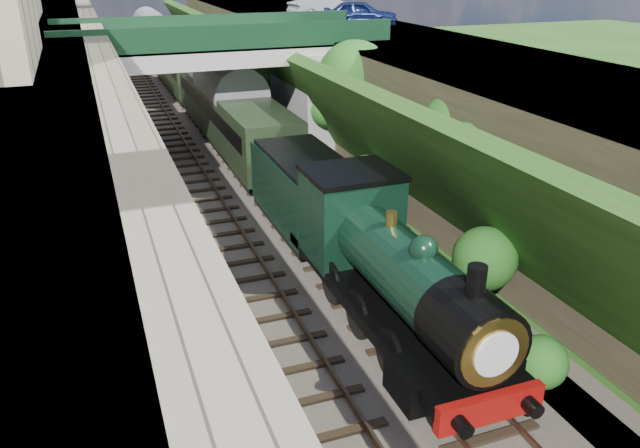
# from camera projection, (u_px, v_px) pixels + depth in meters

# --- Properties ---
(trackbed) EXTENTS (10.00, 90.00, 0.20)m
(trackbed) POSITION_uv_depth(u_px,v_px,m) (236.00, 181.00, 30.20)
(trackbed) COLOR #473F38
(trackbed) RESTS_ON ground
(retaining_wall) EXTENTS (1.00, 90.00, 7.00)m
(retaining_wall) POSITION_uv_depth(u_px,v_px,m) (108.00, 122.00, 27.08)
(retaining_wall) COLOR #756B56
(retaining_wall) RESTS_ON ground
(street_plateau_left) EXTENTS (6.00, 90.00, 7.00)m
(street_plateau_left) POSITION_uv_depth(u_px,v_px,m) (20.00, 129.00, 25.95)
(street_plateau_left) COLOR #262628
(street_plateau_left) RESTS_ON ground
(street_plateau_right) EXTENTS (8.00, 90.00, 6.25)m
(street_plateau_right) POSITION_uv_depth(u_px,v_px,m) (413.00, 104.00, 32.06)
(street_plateau_right) COLOR #262628
(street_plateau_right) RESTS_ON ground
(embankment_slope) EXTENTS (4.76, 90.00, 6.55)m
(embankment_slope) POSITION_uv_depth(u_px,v_px,m) (342.00, 122.00, 29.74)
(embankment_slope) COLOR #1E4714
(embankment_slope) RESTS_ON ground
(track_left) EXTENTS (2.50, 90.00, 0.20)m
(track_left) POSITION_uv_depth(u_px,v_px,m) (194.00, 183.00, 29.49)
(track_left) COLOR black
(track_left) RESTS_ON trackbed
(track_right) EXTENTS (2.50, 90.00, 0.20)m
(track_right) POSITION_uv_depth(u_px,v_px,m) (260.00, 175.00, 30.53)
(track_right) COLOR black
(track_right) RESTS_ON trackbed
(road_bridge) EXTENTS (16.00, 6.40, 7.25)m
(road_bridge) POSITION_uv_depth(u_px,v_px,m) (231.00, 83.00, 32.37)
(road_bridge) COLOR gray
(road_bridge) RESTS_ON ground
(tree) EXTENTS (3.60, 3.80, 6.60)m
(tree) POSITION_uv_depth(u_px,v_px,m) (355.00, 81.00, 29.72)
(tree) COLOR black
(tree) RESTS_ON ground
(car_blue) EXTENTS (4.72, 3.44, 1.49)m
(car_blue) POSITION_uv_depth(u_px,v_px,m) (360.00, 13.00, 36.92)
(car_blue) COLOR #121E50
(car_blue) RESTS_ON street_plateau_right
(car_silver) EXTENTS (4.91, 2.44, 1.55)m
(car_silver) POSITION_uv_depth(u_px,v_px,m) (323.00, 7.00, 41.31)
(car_silver) COLOR #97989C
(car_silver) RESTS_ON street_plateau_right
(locomotive) EXTENTS (3.10, 10.23, 3.83)m
(locomotive) POSITION_uv_depth(u_px,v_px,m) (392.00, 273.00, 17.65)
(locomotive) COLOR black
(locomotive) RESTS_ON trackbed
(tender) EXTENTS (2.70, 6.00, 3.05)m
(tender) POSITION_uv_depth(u_px,v_px,m) (306.00, 196.00, 24.09)
(tender) COLOR black
(tender) RESTS_ON trackbed
(coach_front) EXTENTS (2.90, 18.00, 3.70)m
(coach_front) POSITION_uv_depth(u_px,v_px,m) (231.00, 114.00, 34.75)
(coach_front) COLOR black
(coach_front) RESTS_ON trackbed
(coach_middle) EXTENTS (2.90, 18.00, 3.70)m
(coach_middle) POSITION_uv_depth(u_px,v_px,m) (178.00, 63.00, 50.91)
(coach_middle) COLOR black
(coach_middle) RESTS_ON trackbed
(coach_rear) EXTENTS (2.90, 18.00, 3.70)m
(coach_rear) POSITION_uv_depth(u_px,v_px,m) (151.00, 37.00, 67.08)
(coach_rear) COLOR black
(coach_rear) RESTS_ON trackbed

